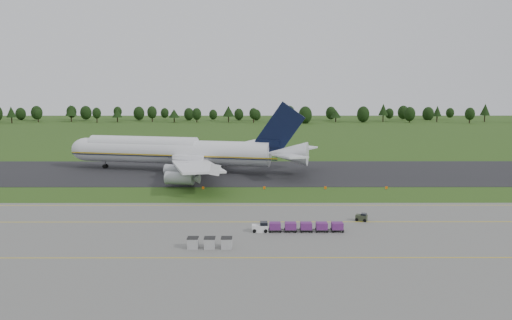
{
  "coord_description": "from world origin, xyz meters",
  "views": [
    {
      "loc": [
        0.71,
        -104.38,
        22.78
      ],
      "look_at": [
        1.0,
        2.0,
        7.21
      ],
      "focal_mm": 35.0,
      "sensor_mm": 36.0,
      "label": 1
    }
  ],
  "objects_px": {
    "aircraft": "(179,151)",
    "edge_markers": "(295,188)",
    "uld_row": "(210,243)",
    "baggage_train": "(296,227)",
    "utility_cart": "(361,218)"
  },
  "relations": [
    {
      "from": "edge_markers",
      "to": "utility_cart",
      "type": "bearing_deg",
      "value": -71.22
    },
    {
      "from": "baggage_train",
      "to": "uld_row",
      "type": "bearing_deg",
      "value": -147.81
    },
    {
      "from": "aircraft",
      "to": "edge_markers",
      "type": "distance_m",
      "value": 38.9
    },
    {
      "from": "aircraft",
      "to": "baggage_train",
      "type": "distance_m",
      "value": 64.39
    },
    {
      "from": "baggage_train",
      "to": "utility_cart",
      "type": "relative_size",
      "value": 6.58
    },
    {
      "from": "aircraft",
      "to": "uld_row",
      "type": "xyz_separation_m",
      "value": [
        14.31,
        -66.32,
        -4.62
      ]
    },
    {
      "from": "utility_cart",
      "to": "uld_row",
      "type": "distance_m",
      "value": 28.72
    },
    {
      "from": "aircraft",
      "to": "edge_markers",
      "type": "relative_size",
      "value": 1.64
    },
    {
      "from": "uld_row",
      "to": "edge_markers",
      "type": "relative_size",
      "value": 0.15
    },
    {
      "from": "baggage_train",
      "to": "utility_cart",
      "type": "height_order",
      "value": "baggage_train"
    },
    {
      "from": "aircraft",
      "to": "edge_markers",
      "type": "height_order",
      "value": "aircraft"
    },
    {
      "from": "edge_markers",
      "to": "aircraft",
      "type": "bearing_deg",
      "value": 140.57
    },
    {
      "from": "edge_markers",
      "to": "baggage_train",
      "type": "bearing_deg",
      "value": -94.16
    },
    {
      "from": "uld_row",
      "to": "edge_markers",
      "type": "xyz_separation_m",
      "value": [
        15.47,
        41.83,
        -0.58
      ]
    },
    {
      "from": "utility_cart",
      "to": "baggage_train",
      "type": "bearing_deg",
      "value": -151.18
    }
  ]
}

